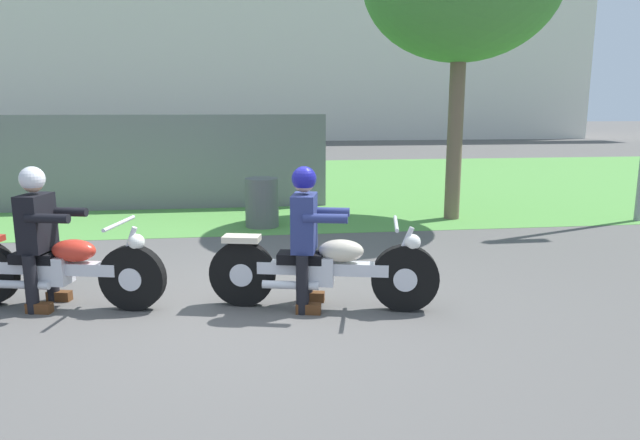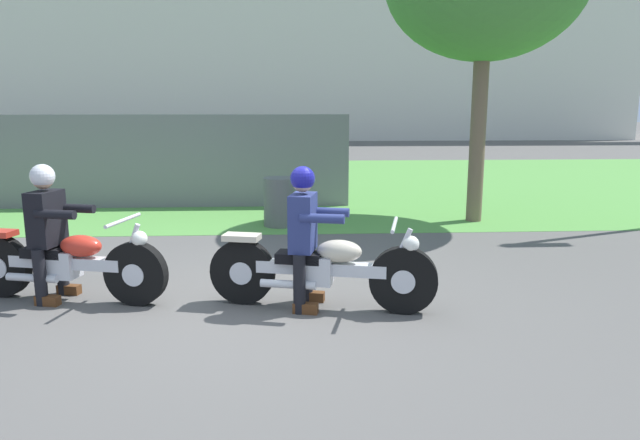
{
  "view_description": "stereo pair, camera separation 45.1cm",
  "coord_description": "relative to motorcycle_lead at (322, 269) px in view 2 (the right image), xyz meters",
  "views": [
    {
      "loc": [
        -0.04,
        -5.55,
        1.98
      ],
      "look_at": [
        0.71,
        0.1,
        0.85
      ],
      "focal_mm": 32.63,
      "sensor_mm": 36.0,
      "label": 1
    },
    {
      "loc": [
        0.41,
        -5.59,
        1.98
      ],
      "look_at": [
        0.71,
        0.1,
        0.85
      ],
      "focal_mm": 32.63,
      "sensor_mm": 36.0,
      "label": 2
    }
  ],
  "objects": [
    {
      "name": "stadium_facade",
      "position": [
        -4.53,
        30.77,
        6.39
      ],
      "size": [
        47.74,
        8.0,
        13.58
      ],
      "primitive_type": "cube",
      "color": "silver",
      "rests_on": "ground"
    },
    {
      "name": "fence_segment",
      "position": [
        -2.64,
        5.91,
        0.5
      ],
      "size": [
        7.0,
        0.06,
        1.8
      ],
      "primitive_type": "cube",
      "color": "slate",
      "rests_on": "ground"
    },
    {
      "name": "trash_can",
      "position": [
        -0.47,
        4.02,
        0.0
      ],
      "size": [
        0.55,
        0.55,
        0.8
      ],
      "primitive_type": "cylinder",
      "color": "#595E5B",
      "rests_on": "ground"
    },
    {
      "name": "rider_follow",
      "position": [
        -2.75,
        0.41,
        0.42
      ],
      "size": [
        0.62,
        0.55,
        1.4
      ],
      "rotation": [
        0.0,
        0.0,
        -0.23
      ],
      "color": "black",
      "rests_on": "ground"
    },
    {
      "name": "motorcycle_lead",
      "position": [
        0.0,
        0.0,
        0.0
      ],
      "size": [
        2.23,
        0.81,
        0.89
      ],
      "rotation": [
        0.0,
        0.0,
        -0.23
      ],
      "color": "black",
      "rests_on": "ground"
    },
    {
      "name": "grass_verge",
      "position": [
        -0.71,
        9.34,
        -0.39
      ],
      "size": [
        60.0,
        12.0,
        0.01
      ],
      "primitive_type": "cube",
      "color": "#549342",
      "rests_on": "ground"
    },
    {
      "name": "motorcycle_follow",
      "position": [
        -2.59,
        0.36,
        -0.0
      ],
      "size": [
        2.14,
        0.79,
        0.88
      ],
      "rotation": [
        0.0,
        0.0,
        -0.23
      ],
      "color": "black",
      "rests_on": "ground"
    },
    {
      "name": "rider_lead",
      "position": [
        -0.16,
        0.04,
        0.42
      ],
      "size": [
        0.62,
        0.55,
        1.41
      ],
      "rotation": [
        0.0,
        0.0,
        -0.23
      ],
      "color": "black",
      "rests_on": "ground"
    },
    {
      "name": "ground",
      "position": [
        -0.71,
        0.1,
        -0.4
      ],
      "size": [
        120.0,
        120.0,
        0.0
      ],
      "primitive_type": "plane",
      "color": "#565451"
    }
  ]
}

